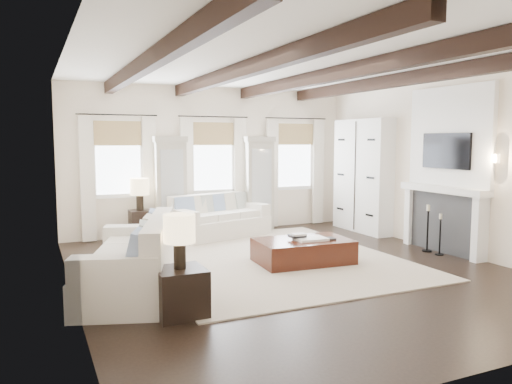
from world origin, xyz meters
name	(u,v)px	position (x,y,z in m)	size (l,w,h in m)	color
ground	(292,270)	(0.00, 0.00, 0.00)	(7.50, 7.50, 0.00)	black
room_shell	(306,149)	(0.75, 0.90, 1.89)	(6.54, 7.54, 3.22)	white
area_rug	(269,259)	(-0.02, 0.81, 0.01)	(4.12, 4.89, 0.02)	#B9A995
sofa_back	(218,219)	(-0.11, 3.11, 0.37)	(2.26, 1.47, 0.89)	white
sofa_left	(134,263)	(-2.49, -0.12, 0.40)	(1.75, 2.56, 1.01)	white
ottoman	(303,251)	(0.37, 0.32, 0.20)	(1.53, 0.96, 0.40)	black
tray	(311,239)	(0.47, 0.24, 0.42)	(0.50, 0.38, 0.04)	white
book_lower	(297,236)	(0.28, 0.36, 0.46)	(0.26, 0.20, 0.04)	#262628
book_upper	(299,234)	(0.29, 0.32, 0.50)	(0.22, 0.17, 0.03)	beige
book_loose	(327,239)	(0.74, 0.15, 0.42)	(0.24, 0.18, 0.03)	#262628
side_table_front	(180,292)	(-2.17, -1.25, 0.28)	(0.56, 0.56, 0.56)	black
lamp_front	(179,232)	(-2.17, -1.25, 1.00)	(0.37, 0.37, 0.64)	black
side_table_back	(140,226)	(-1.71, 3.31, 0.31)	(0.42, 0.42, 0.63)	black
lamp_back	(140,189)	(-1.71, 3.31, 1.07)	(0.38, 0.38, 0.65)	black
candlestick_near	(440,238)	(2.90, -0.16, 0.31)	(0.15, 0.15, 0.74)	black
candlestick_far	(428,232)	(2.90, 0.15, 0.36)	(0.18, 0.18, 0.87)	black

